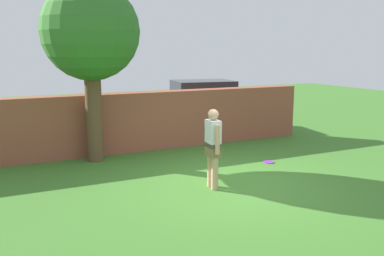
# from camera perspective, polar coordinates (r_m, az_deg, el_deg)

# --- Properties ---
(ground_plane) EXTENTS (40.00, 40.00, 0.00)m
(ground_plane) POSITION_cam_1_polar(r_m,az_deg,el_deg) (8.88, 4.74, -7.66)
(ground_plane) COLOR #3D7528
(brick_wall) EXTENTS (12.09, 0.50, 1.62)m
(brick_wall) POSITION_cam_1_polar(r_m,az_deg,el_deg) (11.51, -11.29, 0.56)
(brick_wall) COLOR brown
(brick_wall) RESTS_ON ground
(tree) EXTENTS (2.38, 2.38, 4.40)m
(tree) POSITION_cam_1_polar(r_m,az_deg,el_deg) (10.63, -13.60, 12.34)
(tree) COLOR brown
(tree) RESTS_ON ground
(person) EXTENTS (0.26, 0.54, 1.62)m
(person) POSITION_cam_1_polar(r_m,az_deg,el_deg) (8.42, 2.86, -2.30)
(person) COLOR tan
(person) RESTS_ON ground
(car) EXTENTS (4.40, 2.40, 1.72)m
(car) POSITION_cam_1_polar(r_m,az_deg,el_deg) (14.67, 1.50, 3.11)
(car) COLOR #B7B7BC
(car) RESTS_ON ground
(frisbee_purple) EXTENTS (0.27, 0.27, 0.02)m
(frisbee_purple) POSITION_cam_1_polar(r_m,az_deg,el_deg) (10.69, 10.38, -4.57)
(frisbee_purple) COLOR purple
(frisbee_purple) RESTS_ON ground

